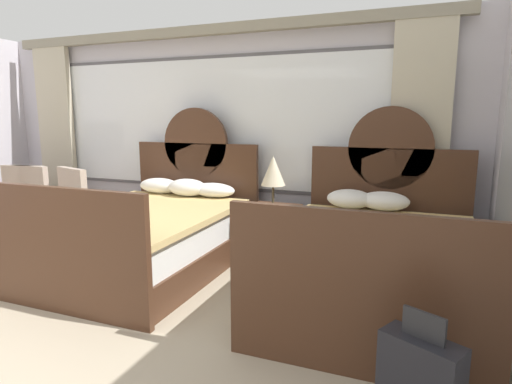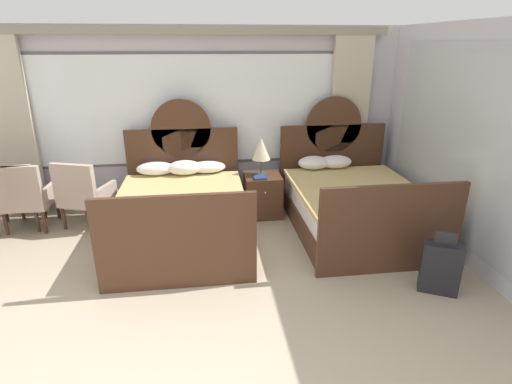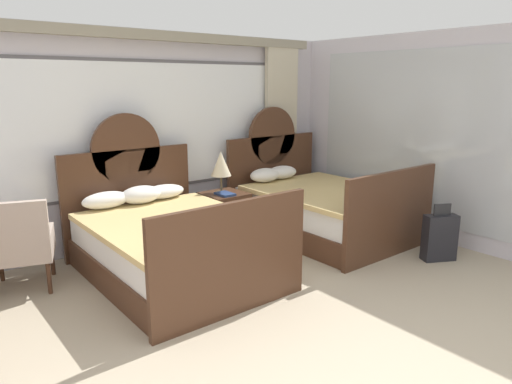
# 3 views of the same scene
# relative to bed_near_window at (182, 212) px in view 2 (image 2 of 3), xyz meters

# --- Properties ---
(wall_back_window) EXTENTS (6.42, 0.22, 2.70)m
(wall_back_window) POSITION_rel_bed_near_window_xyz_m (0.11, 1.25, 1.04)
(wall_back_window) COLOR silver
(wall_back_window) RESTS_ON ground_plane
(wall_right_mirror) EXTENTS (0.08, 4.84, 2.70)m
(wall_right_mirror) POSITION_rel_bed_near_window_xyz_m (3.35, -1.14, 0.97)
(wall_right_mirror) COLOR silver
(wall_right_mirror) RESTS_ON ground_plane
(bed_near_window) EXTENTS (1.65, 2.25, 1.70)m
(bed_near_window) POSITION_rel_bed_near_window_xyz_m (0.00, 0.00, 0.00)
(bed_near_window) COLOR #472B1C
(bed_near_window) RESTS_ON ground_plane
(bed_near_mirror) EXTENTS (1.65, 2.25, 1.70)m
(bed_near_mirror) POSITION_rel_bed_near_window_xyz_m (2.31, -0.01, -0.00)
(bed_near_mirror) COLOR #472B1C
(bed_near_mirror) RESTS_ON ground_plane
(nightstand_between_beds) EXTENTS (0.53, 0.56, 0.63)m
(nightstand_between_beds) POSITION_rel_bed_near_window_xyz_m (1.16, 0.66, -0.06)
(nightstand_between_beds) COLOR #472B1C
(nightstand_between_beds) RESTS_ON ground_plane
(table_lamp_on_nightstand) EXTENTS (0.27, 0.27, 0.55)m
(table_lamp_on_nightstand) POSITION_rel_bed_near_window_xyz_m (1.14, 0.70, 0.63)
(table_lamp_on_nightstand) COLOR brown
(table_lamp_on_nightstand) RESTS_ON nightstand_between_beds
(book_on_nightstand) EXTENTS (0.18, 0.26, 0.03)m
(book_on_nightstand) POSITION_rel_bed_near_window_xyz_m (1.10, 0.55, 0.26)
(book_on_nightstand) COLOR navy
(book_on_nightstand) RESTS_ON nightstand_between_beds
(armchair_by_window_left) EXTENTS (0.77, 0.77, 0.97)m
(armchair_by_window_left) POSITION_rel_bed_near_window_xyz_m (-1.37, 0.58, 0.12)
(armchair_by_window_left) COLOR #B29E8E
(armchair_by_window_left) RESTS_ON ground_plane
(armchair_by_window_centre) EXTENTS (0.62, 0.62, 0.97)m
(armchair_by_window_centre) POSITION_rel_bed_near_window_xyz_m (-2.13, 0.58, 0.12)
(armchair_by_window_centre) COLOR #B29E8E
(armchair_by_window_centre) RESTS_ON ground_plane
(armchair_by_window_right) EXTENTS (0.70, 0.70, 0.97)m
(armchair_by_window_right) POSITION_rel_bed_near_window_xyz_m (-2.27, 0.58, 0.12)
(armchair_by_window_right) COLOR #B29E8E
(armchair_by_window_right) RESTS_ON ground_plane
(suitcase_on_floor) EXTENTS (0.42, 0.32, 0.69)m
(suitcase_on_floor) POSITION_rel_bed_near_window_xyz_m (2.69, -1.58, -0.10)
(suitcase_on_floor) COLOR black
(suitcase_on_floor) RESTS_ON ground_plane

